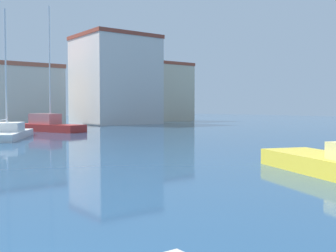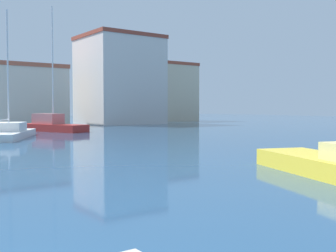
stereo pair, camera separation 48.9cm
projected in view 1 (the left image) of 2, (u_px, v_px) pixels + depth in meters
water at (124, 141)px, 28.19m from camera, size 160.00×160.00×0.00m
sailboat_red_far_right at (49, 125)px, 38.92m from camera, size 4.51×7.75×11.80m
sailboat_white_outer_mooring at (7, 132)px, 30.20m from camera, size 5.95×8.20×9.49m
yacht_club at (22, 95)px, 51.19m from camera, size 8.72×7.42×7.60m
waterfront_apartments at (115, 80)px, 56.70m from camera, size 9.96×9.59×12.11m
harbor_office at (164, 92)px, 68.14m from camera, size 8.37×5.94×9.63m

